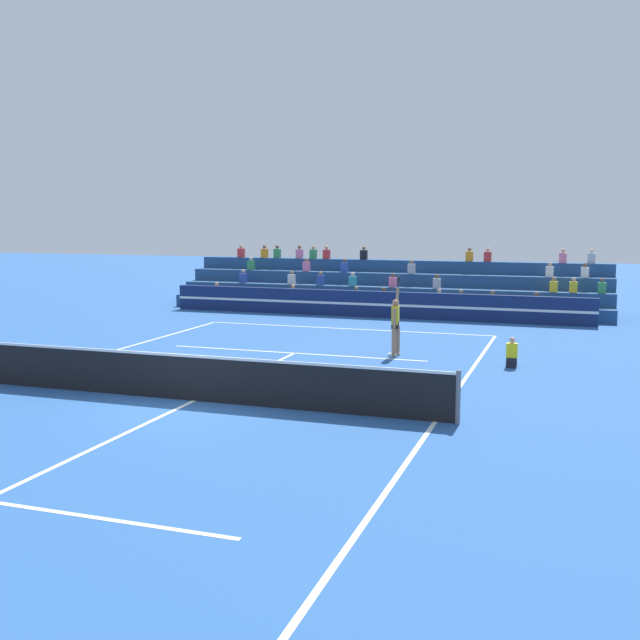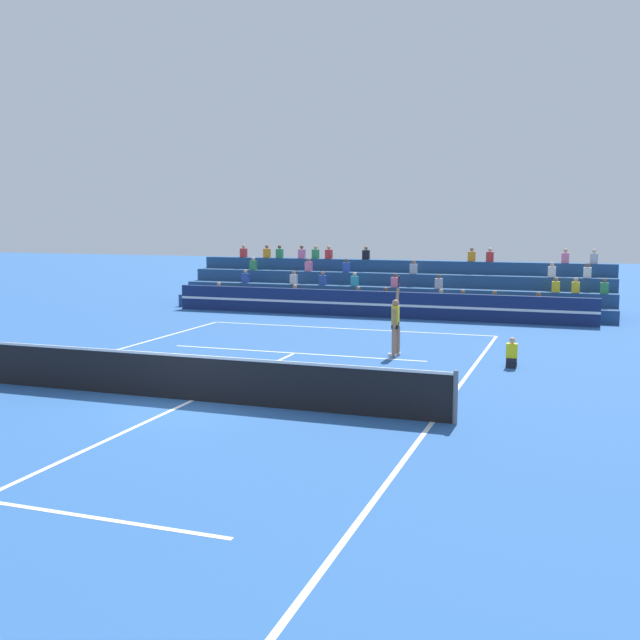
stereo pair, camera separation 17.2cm
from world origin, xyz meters
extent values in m
plane|color=#285699|center=(0.00, 0.00, 0.00)|extent=(120.00, 120.00, 0.00)
cube|color=white|center=(0.00, 11.90, 0.00)|extent=(11.00, 0.10, 0.01)
cube|color=white|center=(5.50, 0.00, 0.00)|extent=(0.10, 23.80, 0.01)
cube|color=white|center=(0.00, 6.43, 0.00)|extent=(8.25, 0.10, 0.01)
cube|color=white|center=(0.00, 0.00, 0.00)|extent=(0.10, 12.85, 0.01)
cylinder|color=slate|center=(5.95, 0.00, 0.55)|extent=(0.10, 0.10, 1.10)
cube|color=black|center=(0.00, 0.00, 0.50)|extent=(11.90, 0.02, 1.00)
cube|color=white|center=(0.00, 0.00, 1.03)|extent=(11.90, 0.04, 0.06)
cube|color=navy|center=(0.00, 15.49, 0.55)|extent=(18.00, 0.24, 1.10)
cube|color=white|center=(0.00, 15.36, 0.55)|extent=(18.00, 0.02, 0.10)
cube|color=navy|center=(0.00, 16.76, 0.28)|extent=(19.43, 0.95, 0.55)
cube|color=orange|center=(-3.92, 16.59, 0.77)|extent=(0.32, 0.22, 0.44)
sphere|color=tan|center=(-3.92, 16.59, 1.09)|extent=(0.18, 0.18, 0.18)
cube|color=orange|center=(6.64, 16.59, 0.77)|extent=(0.32, 0.22, 0.44)
sphere|color=brown|center=(6.64, 16.59, 1.09)|extent=(0.18, 0.18, 0.18)
cube|color=yellow|center=(4.89, 16.59, 0.77)|extent=(0.32, 0.22, 0.44)
sphere|color=brown|center=(4.89, 16.59, 1.09)|extent=(0.18, 0.18, 0.18)
cube|color=orange|center=(-7.73, 16.59, 0.77)|extent=(0.32, 0.22, 0.44)
sphere|color=tan|center=(-7.73, 16.59, 1.09)|extent=(0.18, 0.18, 0.18)
cube|color=#338C4C|center=(3.59, 16.59, 0.77)|extent=(0.32, 0.22, 0.44)
sphere|color=#9E7051|center=(3.59, 16.59, 1.09)|extent=(0.18, 0.18, 0.18)
cube|color=orange|center=(0.27, 16.59, 0.77)|extent=(0.32, 0.22, 0.44)
sphere|color=brown|center=(0.27, 16.59, 1.09)|extent=(0.18, 0.18, 0.18)
cube|color=silver|center=(2.68, 16.59, 0.77)|extent=(0.32, 0.22, 0.44)
sphere|color=tan|center=(2.68, 16.59, 1.09)|extent=(0.18, 0.18, 0.18)
cube|color=#338C4C|center=(-0.95, 16.59, 0.77)|extent=(0.32, 0.22, 0.44)
sphere|color=#9E7051|center=(-0.95, 16.59, 1.09)|extent=(0.18, 0.18, 0.18)
cube|color=navy|center=(0.00, 17.71, 0.55)|extent=(19.43, 0.95, 1.10)
cube|color=#2D4CA5|center=(-6.81, 17.54, 1.32)|extent=(0.32, 0.22, 0.44)
sphere|color=tan|center=(-6.81, 17.54, 1.64)|extent=(0.18, 0.18, 0.18)
cube|color=#B2B2B7|center=(2.41, 17.54, 1.32)|extent=(0.32, 0.22, 0.44)
sphere|color=brown|center=(2.41, 17.54, 1.64)|extent=(0.18, 0.18, 0.18)
cube|color=yellow|center=(8.04, 17.54, 1.32)|extent=(0.32, 0.22, 0.44)
sphere|color=tan|center=(8.04, 17.54, 1.64)|extent=(0.18, 0.18, 0.18)
cube|color=pink|center=(0.45, 17.54, 1.32)|extent=(0.32, 0.22, 0.44)
sphere|color=brown|center=(0.45, 17.54, 1.64)|extent=(0.18, 0.18, 0.18)
cube|color=#2D4CA5|center=(-2.92, 17.54, 1.32)|extent=(0.32, 0.22, 0.44)
sphere|color=#9E7051|center=(-2.92, 17.54, 1.64)|extent=(0.18, 0.18, 0.18)
cube|color=#338C4C|center=(9.14, 17.54, 1.32)|extent=(0.32, 0.22, 0.44)
sphere|color=brown|center=(9.14, 17.54, 1.64)|extent=(0.18, 0.18, 0.18)
cube|color=teal|center=(-1.40, 17.54, 1.32)|extent=(0.32, 0.22, 0.44)
sphere|color=beige|center=(-1.40, 17.54, 1.64)|extent=(0.18, 0.18, 0.18)
cube|color=silver|center=(-4.35, 17.54, 1.32)|extent=(0.32, 0.22, 0.44)
sphere|color=#9E7051|center=(-4.35, 17.54, 1.64)|extent=(0.18, 0.18, 0.18)
cube|color=yellow|center=(7.26, 17.54, 1.32)|extent=(0.32, 0.22, 0.44)
sphere|color=#9E7051|center=(7.26, 17.54, 1.64)|extent=(0.18, 0.18, 0.18)
cube|color=navy|center=(0.00, 18.66, 0.83)|extent=(19.43, 0.95, 1.65)
cube|color=#338C4C|center=(-6.82, 18.49, 1.87)|extent=(0.32, 0.22, 0.44)
sphere|color=beige|center=(-6.82, 18.49, 2.19)|extent=(0.18, 0.18, 0.18)
cube|color=silver|center=(8.47, 18.49, 1.87)|extent=(0.32, 0.22, 0.44)
sphere|color=brown|center=(8.47, 18.49, 2.19)|extent=(0.18, 0.18, 0.18)
cube|color=pink|center=(-3.96, 18.49, 1.87)|extent=(0.32, 0.22, 0.44)
sphere|color=#9E7051|center=(-3.96, 18.49, 2.19)|extent=(0.18, 0.18, 0.18)
cube|color=#B2B2B7|center=(1.08, 18.49, 1.87)|extent=(0.32, 0.22, 0.44)
sphere|color=#9E7051|center=(1.08, 18.49, 2.19)|extent=(0.18, 0.18, 0.18)
cube|color=#2D4CA5|center=(-2.08, 18.49, 1.87)|extent=(0.32, 0.22, 0.44)
sphere|color=brown|center=(-2.08, 18.49, 2.19)|extent=(0.18, 0.18, 0.18)
cube|color=silver|center=(7.05, 18.49, 1.87)|extent=(0.32, 0.22, 0.44)
sphere|color=tan|center=(7.05, 18.49, 2.19)|extent=(0.18, 0.18, 0.18)
cube|color=navy|center=(0.00, 19.61, 1.10)|extent=(19.43, 0.95, 2.20)
cube|color=orange|center=(-6.51, 19.44, 2.42)|extent=(0.32, 0.22, 0.44)
sphere|color=brown|center=(-6.51, 19.44, 2.74)|extent=(0.18, 0.18, 0.18)
cube|color=black|center=(-1.42, 19.44, 2.42)|extent=(0.32, 0.22, 0.44)
sphere|color=#9E7051|center=(-1.42, 19.44, 2.74)|extent=(0.18, 0.18, 0.18)
cube|color=#338C4C|center=(-5.83, 19.44, 2.42)|extent=(0.32, 0.22, 0.44)
sphere|color=brown|center=(-5.83, 19.44, 2.74)|extent=(0.18, 0.18, 0.18)
cube|color=pink|center=(7.54, 19.44, 2.42)|extent=(0.32, 0.22, 0.44)
sphere|color=tan|center=(7.54, 19.44, 2.74)|extent=(0.18, 0.18, 0.18)
cube|color=red|center=(-7.78, 19.44, 2.42)|extent=(0.32, 0.22, 0.44)
sphere|color=tan|center=(-7.78, 19.44, 2.74)|extent=(0.18, 0.18, 0.18)
cube|color=red|center=(-3.28, 19.44, 2.42)|extent=(0.32, 0.22, 0.44)
sphere|color=tan|center=(-3.28, 19.44, 2.74)|extent=(0.18, 0.18, 0.18)
cube|color=orange|center=(3.53, 19.44, 2.42)|extent=(0.32, 0.22, 0.44)
sphere|color=#9E7051|center=(3.53, 19.44, 2.74)|extent=(0.18, 0.18, 0.18)
cube|color=#338C4C|center=(-3.95, 19.44, 2.42)|extent=(0.32, 0.22, 0.44)
sphere|color=tan|center=(-3.95, 19.44, 2.74)|extent=(0.18, 0.18, 0.18)
cube|color=#B2B2B7|center=(8.71, 19.44, 2.42)|extent=(0.32, 0.22, 0.44)
sphere|color=beige|center=(8.71, 19.44, 2.74)|extent=(0.18, 0.18, 0.18)
cube|color=red|center=(4.33, 19.44, 2.42)|extent=(0.32, 0.22, 0.44)
sphere|color=beige|center=(4.33, 19.44, 2.74)|extent=(0.18, 0.18, 0.18)
cube|color=pink|center=(-4.66, 19.44, 2.42)|extent=(0.32, 0.22, 0.44)
sphere|color=brown|center=(-4.66, 19.44, 2.74)|extent=(0.18, 0.18, 0.18)
cube|color=black|center=(6.50, 6.35, 0.06)|extent=(0.28, 0.36, 0.12)
cube|color=black|center=(6.50, 6.35, 0.18)|extent=(0.28, 0.24, 0.18)
cube|color=yellow|center=(6.50, 6.35, 0.47)|extent=(0.30, 0.18, 0.40)
sphere|color=tan|center=(6.50, 6.35, 0.76)|extent=(0.17, 0.17, 0.17)
cylinder|color=#9E7051|center=(3.01, 6.90, 0.45)|extent=(0.14, 0.14, 0.90)
cylinder|color=#9E7051|center=(3.07, 7.12, 0.45)|extent=(0.14, 0.14, 0.90)
cube|color=black|center=(3.02, 7.00, 0.94)|extent=(0.23, 0.34, 0.20)
cube|color=yellow|center=(3.02, 7.00, 1.24)|extent=(0.23, 0.38, 0.56)
sphere|color=#9E7051|center=(3.02, 7.00, 1.60)|extent=(0.22, 0.22, 0.22)
cube|color=white|center=(2.97, 6.89, 0.04)|extent=(0.27, 0.14, 0.09)
cube|color=white|center=(3.03, 7.12, 0.04)|extent=(0.27, 0.14, 0.09)
cylinder|color=#9E7051|center=(3.05, 6.76, 1.18)|extent=(0.09, 0.09, 0.56)
cylinder|color=#9E7051|center=(2.99, 7.36, 1.73)|extent=(0.12, 0.37, 0.57)
cylinder|color=black|center=(2.97, 7.54, 2.08)|extent=(0.04, 0.13, 0.21)
torus|color=black|center=(2.96, 7.62, 2.24)|extent=(0.07, 0.42, 0.42)
sphere|color=#C6DB33|center=(2.53, 2.71, 0.03)|extent=(0.07, 0.07, 0.07)
camera|label=1|loc=(8.05, -14.76, 4.09)|focal=42.00mm
camera|label=2|loc=(8.22, -14.70, 4.09)|focal=42.00mm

